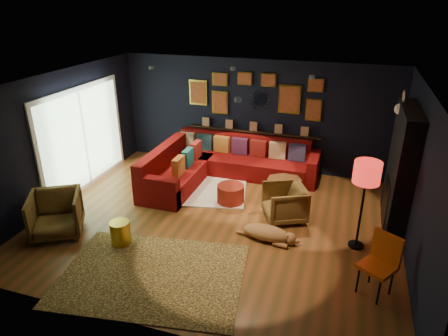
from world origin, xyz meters
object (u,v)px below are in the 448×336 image
(armchair_right, at_px, (285,201))
(dog, at_px, (266,230))
(coffee_table, at_px, (284,182))
(floor_lamp, at_px, (367,177))
(pouf, at_px, (231,194))
(sectional, at_px, (217,165))
(orange_chair, at_px, (381,260))
(gold_stool, at_px, (120,233))
(armchair_left, at_px, (56,212))

(armchair_right, xyz_separation_m, dog, (-0.17, -0.80, -0.18))
(coffee_table, height_order, floor_lamp, floor_lamp)
(floor_lamp, bearing_deg, pouf, 161.78)
(sectional, distance_m, orange_chair, 4.50)
(pouf, xyz_separation_m, armchair_right, (1.15, -0.30, 0.16))
(orange_chair, relative_size, dog, 0.82)
(sectional, xyz_separation_m, floor_lamp, (3.11, -1.86, 0.98))
(gold_stool, bearing_deg, coffee_table, 48.16)
(armchair_right, bearing_deg, coffee_table, 164.69)
(armchair_right, bearing_deg, floor_lamp, 42.96)
(pouf, xyz_separation_m, gold_stool, (-1.35, -1.97, 0.00))
(coffee_table, xyz_separation_m, armchair_right, (0.17, -0.93, 0.05))
(sectional, height_order, floor_lamp, floor_lamp)
(armchair_left, relative_size, dog, 0.76)
(sectional, bearing_deg, armchair_left, -122.14)
(orange_chair, bearing_deg, dog, -171.15)
(floor_lamp, bearing_deg, armchair_right, 158.78)
(armchair_left, bearing_deg, floor_lamp, -17.33)
(gold_stool, height_order, floor_lamp, floor_lamp)
(armchair_right, xyz_separation_m, floor_lamp, (1.33, -0.52, 0.93))
(orange_chair, distance_m, floor_lamp, 1.34)
(coffee_table, bearing_deg, dog, -90.00)
(dog, bearing_deg, floor_lamp, 17.22)
(gold_stool, distance_m, dog, 2.48)
(pouf, relative_size, floor_lamp, 0.35)
(pouf, distance_m, dog, 1.47)
(coffee_table, relative_size, gold_stool, 2.05)
(armchair_left, height_order, orange_chair, orange_chair)
(orange_chair, height_order, floor_lamp, floor_lamp)
(sectional, height_order, gold_stool, sectional)
(gold_stool, relative_size, floor_lamp, 0.27)
(sectional, bearing_deg, gold_stool, -103.30)
(armchair_left, bearing_deg, dog, -16.12)
(dog, bearing_deg, armchair_right, 84.35)
(armchair_right, xyz_separation_m, gold_stool, (-2.50, -1.67, -0.16))
(armchair_right, relative_size, orange_chair, 0.81)
(gold_stool, bearing_deg, dog, 20.52)
(armchair_left, distance_m, floor_lamp, 5.27)
(armchair_left, distance_m, armchair_right, 4.11)
(gold_stool, relative_size, dog, 0.37)
(pouf, relative_size, armchair_right, 0.74)
(pouf, relative_size, gold_stool, 1.31)
(sectional, relative_size, coffee_table, 3.95)
(coffee_table, distance_m, armchair_right, 0.95)
(sectional, distance_m, gold_stool, 3.10)
(orange_chair, bearing_deg, pouf, 178.31)
(gold_stool, bearing_deg, pouf, 55.52)
(sectional, distance_m, floor_lamp, 3.76)
(armchair_left, bearing_deg, armchair_right, -5.91)
(coffee_table, xyz_separation_m, pouf, (-0.97, -0.63, -0.12))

